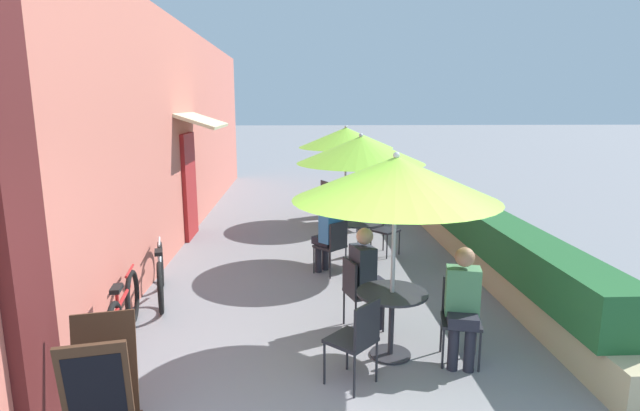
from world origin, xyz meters
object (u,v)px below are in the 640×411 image
at_px(seated_patron_mid_left, 328,231).
at_px(menu_board, 102,383).
at_px(cafe_chair_near_back, 358,288).
at_px(cafe_chair_far_right, 329,195).
at_px(cafe_chair_mid_right, 382,226).
at_px(coffee_cup_far, 346,190).
at_px(cafe_chair_near_right, 461,313).
at_px(patio_umbrella_near, 396,179).
at_px(seated_patron_near_right, 463,301).
at_px(seated_patron_near_back, 367,274).
at_px(patio_table_far, 345,200).
at_px(bicycle_second, 161,274).
at_px(cafe_chair_far_left, 364,206).
at_px(patio_table_mid, 359,234).
at_px(bicycle_leaning, 124,312).
at_px(coffee_cup_mid, 364,219).
at_px(cafe_chair_near_left, 357,336).
at_px(patio_table_near, 392,310).
at_px(patio_umbrella_mid, 361,150).
at_px(patio_umbrella_far, 346,138).
at_px(cafe_chair_mid_left, 333,243).

xyz_separation_m(seated_patron_mid_left, menu_board, (-2.07, -3.91, -0.22)).
bearing_deg(cafe_chair_near_back, cafe_chair_far_right, 162.92).
relative_size(cafe_chair_mid_right, menu_board, 0.91).
distance_m(cafe_chair_near_back, coffee_cup_far, 5.45).
bearing_deg(menu_board, cafe_chair_near_right, 6.78).
distance_m(patio_umbrella_near, cafe_chair_far_right, 6.94).
distance_m(seated_patron_near_right, seated_patron_near_back, 1.24).
bearing_deg(seated_patron_near_back, cafe_chair_far_right, 163.93).
relative_size(seated_patron_near_right, cafe_chair_near_back, 1.44).
bearing_deg(seated_patron_near_back, patio_table_far, 160.45).
distance_m(cafe_chair_near_back, bicycle_second, 2.83).
bearing_deg(bicycle_second, cafe_chair_far_left, 34.26).
relative_size(cafe_chair_near_right, seated_patron_near_back, 0.70).
distance_m(patio_table_mid, bicycle_leaning, 4.05).
xyz_separation_m(seated_patron_near_right, coffee_cup_mid, (-0.56, 3.38, 0.08)).
bearing_deg(cafe_chair_far_left, patio_table_far, 6.10).
xyz_separation_m(cafe_chair_near_left, seated_patron_mid_left, (-0.07, 3.28, 0.17)).
bearing_deg(cafe_chair_near_back, patio_umbrella_near, 6.10).
height_order(patio_table_near, cafe_chair_near_back, cafe_chair_near_back).
relative_size(patio_umbrella_near, patio_umbrella_mid, 1.00).
distance_m(patio_table_near, menu_board, 2.85).
distance_m(patio_table_mid, bicycle_second, 3.27).
height_order(coffee_cup_mid, menu_board, menu_board).
distance_m(cafe_chair_mid_right, coffee_cup_far, 2.44).
bearing_deg(patio_table_near, seated_patron_mid_left, 100.60).
relative_size(patio_table_near, bicycle_leaning, 0.45).
bearing_deg(coffee_cup_far, bicycle_leaning, -118.49).
xyz_separation_m(cafe_chair_near_back, seated_patron_mid_left, (-0.23, 2.05, 0.17)).
bearing_deg(patio_table_near, seated_patron_near_back, 103.97).
bearing_deg(bicycle_second, patio_umbrella_far, 41.51).
height_order(seated_patron_near_right, patio_umbrella_mid, patio_umbrella_mid).
height_order(patio_umbrella_mid, cafe_chair_mid_left, patio_umbrella_mid).
distance_m(seated_patron_near_back, bicycle_second, 2.93).
distance_m(seated_patron_mid_left, patio_table_far, 3.50).
relative_size(seated_patron_near_right, cafe_chair_mid_left, 1.44).
xyz_separation_m(patio_umbrella_near, coffee_cup_mid, (0.13, 3.18, -1.16)).
xyz_separation_m(cafe_chair_near_left, cafe_chair_mid_right, (0.96, 4.28, 0.00)).
distance_m(cafe_chair_near_left, patio_umbrella_mid, 4.03).
bearing_deg(cafe_chair_mid_right, cafe_chair_near_left, 35.00).
xyz_separation_m(patio_umbrella_far, bicycle_leaning, (-3.05, -5.69, -1.58)).
distance_m(patio_umbrella_mid, cafe_chair_far_right, 3.90).
distance_m(cafe_chair_near_left, bicycle_second, 3.37).
relative_size(seated_patron_near_back, cafe_chair_far_left, 1.44).
relative_size(cafe_chair_mid_left, patio_umbrella_far, 0.40).
distance_m(cafe_chair_mid_left, bicycle_second, 2.62).
relative_size(patio_umbrella_far, bicycle_leaning, 1.32).
distance_m(patio_umbrella_near, coffee_cup_mid, 3.39).
bearing_deg(patio_umbrella_near, patio_umbrella_mid, 89.18).
bearing_deg(patio_umbrella_near, seated_patron_near_back, 103.97).
height_order(patio_umbrella_near, bicycle_second, patio_umbrella_near).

